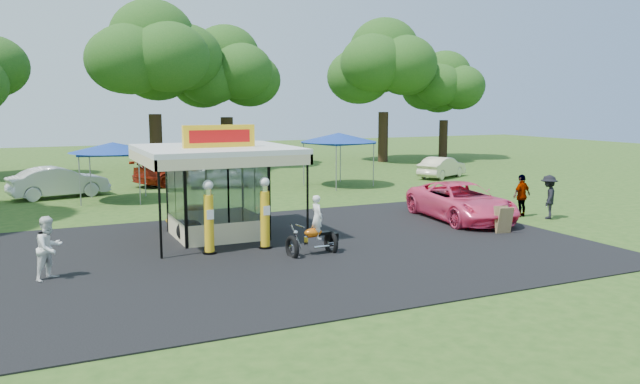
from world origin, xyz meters
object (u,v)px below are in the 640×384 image
Objects in this scene: bg_car_a at (59,182)px; gas_pump_right at (265,215)px; bg_car_c at (226,174)px; tent_east at (339,138)px; gas_station_kiosk at (217,190)px; spectator_east_b at (522,195)px; gas_pump_left at (209,219)px; kiosk_car at (202,215)px; spectator_west at (49,248)px; tent_west at (113,148)px; a_frame_sign at (503,220)px; bg_car_e at (442,167)px; spectator_east_a at (549,197)px; motorcycle at (315,231)px; pink_sedan at (461,202)px; bg_car_b at (178,171)px.

gas_pump_right is at bearing -172.82° from bg_car_a.
tent_east is at bearing -97.60° from bg_car_c.
gas_station_kiosk is 2.89× the size of spectator_east_b.
gas_pump_left is 16.59m from bg_car_c.
gas_station_kiosk is 15.31m from tent_east.
kiosk_car is 13.78m from spectator_east_b.
gas_station_kiosk is at bearing -11.81° from spectator_west.
bg_car_a reaches higher than bg_car_c.
a_frame_sign is at bearing -49.82° from tent_west.
bg_car_e is 0.93× the size of tent_east.
bg_car_e is (18.68, 11.79, -1.09)m from gas_station_kiosk.
bg_car_c reaches higher than a_frame_sign.
spectator_east_a is 0.38× the size of bg_car_a.
tent_east is (10.57, 8.82, 2.41)m from kiosk_car.
motorcycle is 0.42× the size of bg_car_a.
gas_pump_right is 0.55× the size of bg_car_c.
bg_car_e is (23.57, -1.31, -0.12)m from bg_car_a.
a_frame_sign is at bearing -89.08° from pink_sedan.
spectator_west is 0.33× the size of bg_car_b.
bg_car_b is (1.04, 18.31, -0.39)m from gas_pump_right.
gas_pump_left is 18.51m from bg_car_b.
spectator_west is 0.40× the size of bg_car_c.
gas_station_kiosk reaches higher than tent_east.
gas_pump_right is at bearing 102.44° from bg_car_e.
tent_east reaches higher than gas_pump_left.
tent_west is (3.45, 14.11, 1.80)m from spectator_west.
spectator_east_a reaches higher than a_frame_sign.
pink_sedan is (10.30, -3.34, 0.32)m from kiosk_car.
motorcycle is 0.37× the size of bg_car_b.
spectator_east_a is 13.97m from tent_east.
gas_station_kiosk is 10.41m from pink_sedan.
spectator_east_b is at bearing -142.09° from bg_car_a.
spectator_west is 0.98× the size of spectator_east_b.
motorcycle is 0.36× the size of pink_sedan.
spectator_west reaches higher than bg_car_e.
bg_car_c is at bearing 119.26° from pink_sedan.
motorcycle reaches higher than spectator_east_a.
a_frame_sign is at bearing -19.45° from spectator_east_a.
bg_car_c is 14.50m from bg_car_e.
bg_car_e is at bearing -84.23° from bg_car_c.
motorcycle is at bearing -119.17° from tent_east.
gas_station_kiosk reaches higher than tent_west.
bg_car_b is at bearing 151.30° from tent_east.
bg_car_c is 1.00× the size of tent_east.
gas_station_kiosk reaches higher than bg_car_c.
gas_pump_left is at bearing -7.89° from spectator_east_b.
spectator_west reaches higher than a_frame_sign.
motorcycle is 1.13× the size of spectator_west.
bg_car_b is (-8.03, 19.81, 0.27)m from a_frame_sign.
gas_station_kiosk is at bearing 68.88° from gas_pump_left.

